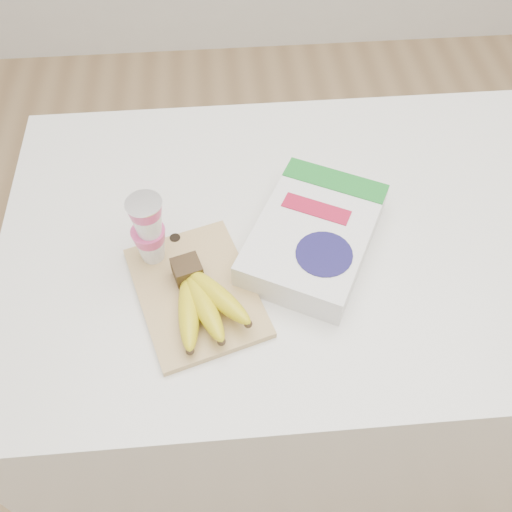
{
  "coord_description": "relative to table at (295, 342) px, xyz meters",
  "views": [
    {
      "loc": [
        -0.16,
        -0.69,
        1.72
      ],
      "look_at": [
        -0.11,
        -0.08,
        0.92
      ],
      "focal_mm": 40.0,
      "sensor_mm": 36.0,
      "label": 1
    }
  ],
  "objects": [
    {
      "name": "yogurt_stack",
      "position": [
        -0.29,
        -0.05,
        0.53
      ],
      "size": [
        0.07,
        0.06,
        0.14
      ],
      "color": "white",
      "rests_on": "cutting_board"
    },
    {
      "name": "cutting_board",
      "position": [
        -0.22,
        -0.13,
        0.45
      ],
      "size": [
        0.26,
        0.31,
        0.01
      ],
      "primitive_type": "cube",
      "rotation": [
        0.0,
        0.0,
        0.3
      ],
      "color": "tan",
      "rests_on": "table"
    },
    {
      "name": "bananas",
      "position": [
        -0.21,
        -0.17,
        0.48
      ],
      "size": [
        0.14,
        0.19,
        0.06
      ],
      "color": "#382816",
      "rests_on": "cutting_board"
    },
    {
      "name": "table",
      "position": [
        0.0,
        0.0,
        0.0
      ],
      "size": [
        1.18,
        0.78,
        0.88
      ],
      "primitive_type": "cube",
      "color": "white",
      "rests_on": "ground"
    },
    {
      "name": "cereal_box",
      "position": [
        0.0,
        -0.04,
        0.47
      ],
      "size": [
        0.31,
        0.35,
        0.07
      ],
      "rotation": [
        0.0,
        0.0,
        -0.48
      ],
      "color": "white",
      "rests_on": "table"
    }
  ]
}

